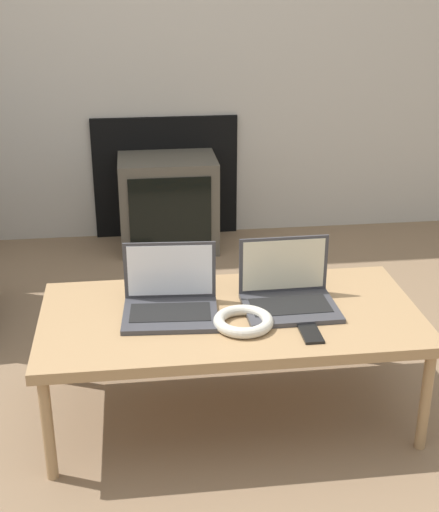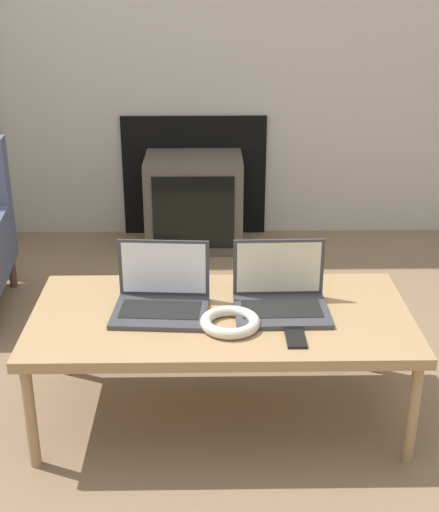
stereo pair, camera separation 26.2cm
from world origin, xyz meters
name	(u,v)px [view 1 (the left image)]	position (x,y,z in m)	size (l,w,h in m)	color
ground_plane	(236,438)	(0.00, 0.00, 0.00)	(14.00, 14.00, 0.00)	#7A6047
wall_back	(182,0)	(0.00, 1.99, 1.29)	(7.00, 0.08, 2.60)	#ADA89E
table	(231,321)	(0.00, 0.15, 0.37)	(1.27, 0.62, 0.40)	#9E7A51
laptop_left	(170,299)	(-0.20, 0.19, 0.44)	(0.33, 0.26, 0.22)	#38383D
laptop_right	(288,292)	(0.20, 0.19, 0.44)	(0.32, 0.25, 0.22)	#38383D
headphones	(243,321)	(0.03, 0.05, 0.41)	(0.19, 0.19, 0.04)	beige
phone	(310,333)	(0.23, -0.03, 0.40)	(0.06, 0.13, 0.01)	black
tv	(168,203)	(-0.12, 1.76, 0.25)	(0.52, 0.38, 0.51)	#4C473D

